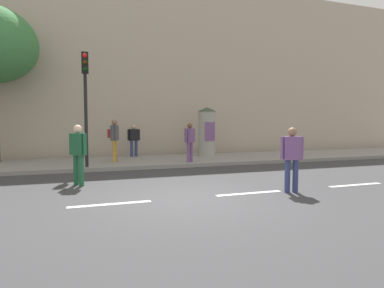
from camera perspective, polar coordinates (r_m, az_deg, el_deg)
The scene contains 11 objects.
ground_plane at distance 7.80m, azimuth -1.28°, elevation -9.50°, with size 80.00×80.00×0.00m, color #38383A.
sidewalk_curb at distance 14.53m, azimuth -9.64°, elevation -3.07°, with size 36.00×4.00×0.15m, color gray.
lane_markings at distance 7.80m, azimuth -1.28°, elevation -9.47°, with size 25.80×0.16×0.01m.
building_backdrop at distance 19.59m, azimuth -12.18°, elevation 12.03°, with size 36.00×5.00×9.27m, color #B7A893.
traffic_light at distance 12.54m, azimuth -18.15°, elevation 8.90°, with size 0.24×0.45×4.15m.
poster_column at distance 16.22m, azimuth 2.62°, elevation 2.28°, with size 0.93×0.93×2.40m.
pedestrian_with_bag at distance 8.69m, azimuth 17.08°, elevation -1.77°, with size 0.58×0.34×1.67m.
pedestrian_in_dark_shirt at distance 9.79m, azimuth -19.31°, elevation -0.91°, with size 0.48×0.55×1.73m.
pedestrian_with_backpack at distance 13.98m, azimuth -13.47°, elevation 1.28°, with size 0.48×0.54×1.78m.
pedestrian_in_light_jacket at distance 15.89m, azimuth -10.15°, elevation 1.03°, with size 0.62×0.32×1.54m.
pedestrian_in_red_top at distance 13.55m, azimuth -0.40°, elevation 0.88°, with size 0.52×0.50×1.62m.
Camera 1 is at (-2.29, -7.24, 1.79)m, focal length 30.47 mm.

